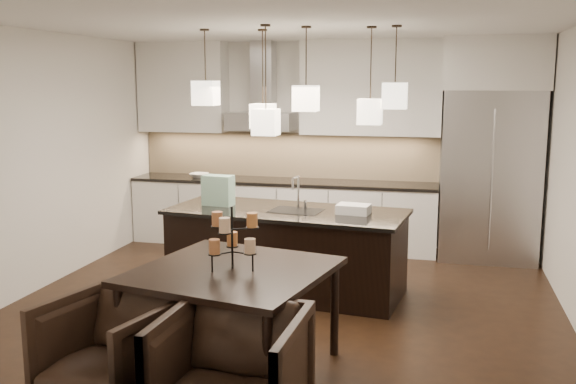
% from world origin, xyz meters
% --- Properties ---
extents(floor, '(5.50, 5.50, 0.02)m').
position_xyz_m(floor, '(0.00, 0.00, -0.01)').
color(floor, black).
rests_on(floor, ground).
extents(ceiling, '(5.50, 5.50, 0.02)m').
position_xyz_m(ceiling, '(0.00, 0.00, 2.81)').
color(ceiling, white).
rests_on(ceiling, wall_back).
extents(wall_back, '(5.50, 0.02, 2.80)m').
position_xyz_m(wall_back, '(0.00, 2.76, 1.40)').
color(wall_back, silver).
rests_on(wall_back, ground).
extents(wall_front, '(5.50, 0.02, 2.80)m').
position_xyz_m(wall_front, '(0.00, -2.76, 1.40)').
color(wall_front, silver).
rests_on(wall_front, ground).
extents(wall_left, '(0.02, 5.50, 2.80)m').
position_xyz_m(wall_left, '(-2.76, 0.00, 1.40)').
color(wall_left, silver).
rests_on(wall_left, ground).
extents(refrigerator, '(1.20, 0.72, 2.15)m').
position_xyz_m(refrigerator, '(2.10, 2.38, 1.07)').
color(refrigerator, '#B7B7BA').
rests_on(refrigerator, floor).
extents(fridge_panel, '(1.26, 0.72, 0.65)m').
position_xyz_m(fridge_panel, '(2.10, 2.38, 2.47)').
color(fridge_panel, silver).
rests_on(fridge_panel, refrigerator).
extents(lower_cabinets, '(4.21, 0.62, 0.88)m').
position_xyz_m(lower_cabinets, '(-0.62, 2.43, 0.44)').
color(lower_cabinets, silver).
rests_on(lower_cabinets, floor).
extents(countertop, '(4.21, 0.66, 0.04)m').
position_xyz_m(countertop, '(-0.62, 2.43, 0.90)').
color(countertop, black).
rests_on(countertop, lower_cabinets).
extents(backsplash, '(4.21, 0.02, 0.63)m').
position_xyz_m(backsplash, '(-0.62, 2.73, 1.24)').
color(backsplash, '#CDB48B').
rests_on(backsplash, countertop).
extents(upper_cab_left, '(1.25, 0.35, 1.25)m').
position_xyz_m(upper_cab_left, '(-2.10, 2.57, 2.17)').
color(upper_cab_left, silver).
rests_on(upper_cab_left, wall_back).
extents(upper_cab_right, '(1.85, 0.35, 1.25)m').
position_xyz_m(upper_cab_right, '(0.55, 2.57, 2.17)').
color(upper_cab_right, silver).
rests_on(upper_cab_right, wall_back).
extents(hood_canopy, '(0.90, 0.52, 0.24)m').
position_xyz_m(hood_canopy, '(-0.93, 2.48, 1.72)').
color(hood_canopy, '#B7B7BA').
rests_on(hood_canopy, wall_back).
extents(hood_chimney, '(0.30, 0.28, 0.96)m').
position_xyz_m(hood_chimney, '(-0.93, 2.59, 2.32)').
color(hood_chimney, '#B7B7BA').
rests_on(hood_chimney, hood_canopy).
extents(fruit_bowl, '(0.26, 0.26, 0.06)m').
position_xyz_m(fruit_bowl, '(-1.82, 2.38, 0.95)').
color(fruit_bowl, silver).
rests_on(fruit_bowl, countertop).
extents(island_body, '(2.55, 1.26, 0.86)m').
position_xyz_m(island_body, '(-0.09, 0.51, 0.43)').
color(island_body, black).
rests_on(island_body, floor).
extents(island_top, '(2.63, 1.34, 0.04)m').
position_xyz_m(island_top, '(-0.09, 0.51, 0.88)').
color(island_top, black).
rests_on(island_top, island_body).
extents(faucet, '(0.12, 0.24, 0.37)m').
position_xyz_m(faucet, '(0.02, 0.60, 1.09)').
color(faucet, silver).
rests_on(faucet, island_top).
extents(tote_bag, '(0.35, 0.21, 0.33)m').
position_xyz_m(tote_bag, '(-0.89, 0.59, 1.07)').
color(tote_bag, '#1C694F').
rests_on(tote_bag, island_top).
extents(food_container, '(0.36, 0.27, 0.10)m').
position_xyz_m(food_container, '(0.63, 0.48, 0.95)').
color(food_container, silver).
rests_on(food_container, island_top).
extents(dining_table, '(1.63, 1.63, 0.83)m').
position_xyz_m(dining_table, '(-0.04, -1.48, 0.41)').
color(dining_table, black).
rests_on(dining_table, floor).
extents(candelabra, '(0.47, 0.47, 0.49)m').
position_xyz_m(candelabra, '(-0.04, -1.48, 1.07)').
color(candelabra, black).
rests_on(candelabra, dining_table).
extents(candle_a, '(0.10, 0.10, 0.11)m').
position_xyz_m(candle_a, '(0.12, -1.51, 1.03)').
color(candle_a, '#E1B58D').
rests_on(candle_a, candelabra).
extents(candle_b, '(0.10, 0.10, 0.11)m').
position_xyz_m(candle_b, '(-0.08, -1.33, 1.03)').
color(candle_b, '#C07439').
rests_on(candle_b, candelabra).
extents(candle_c, '(0.10, 0.10, 0.11)m').
position_xyz_m(candle_c, '(-0.14, -1.59, 1.03)').
color(candle_c, '#AD693E').
rests_on(candle_c, candelabra).
extents(candle_d, '(0.10, 0.10, 0.11)m').
position_xyz_m(candle_d, '(0.10, -1.41, 1.20)').
color(candle_d, '#C07439').
rests_on(candle_d, candelabra).
extents(candle_e, '(0.10, 0.10, 0.11)m').
position_xyz_m(candle_e, '(-0.17, -1.43, 1.20)').
color(candle_e, '#AD693E').
rests_on(candle_e, candelabra).
extents(candle_f, '(0.10, 0.10, 0.11)m').
position_xyz_m(candle_f, '(-0.04, -1.62, 1.20)').
color(candle_f, '#E1B58D').
rests_on(candle_f, candelabra).
extents(armchair_left, '(1.02, 1.04, 0.78)m').
position_xyz_m(armchair_left, '(-0.70, -2.19, 0.39)').
color(armchair_left, black).
rests_on(armchair_left, floor).
extents(armchair_right, '(0.92, 0.94, 0.83)m').
position_xyz_m(armchair_right, '(0.25, -2.39, 0.41)').
color(armchair_right, black).
rests_on(armchair_right, floor).
extents(pendant_a, '(0.24, 0.24, 0.26)m').
position_xyz_m(pendant_a, '(-0.98, 0.51, 2.13)').
color(pendant_a, beige).
rests_on(pendant_a, ceiling).
extents(pendant_b, '(0.24, 0.24, 0.26)m').
position_xyz_m(pendant_b, '(-0.39, 0.68, 1.89)').
color(pendant_b, beige).
rests_on(pendant_b, ceiling).
extents(pendant_c, '(0.24, 0.24, 0.26)m').
position_xyz_m(pendant_c, '(0.14, 0.41, 2.08)').
color(pendant_c, beige).
rests_on(pendant_c, ceiling).
extents(pendant_d, '(0.24, 0.24, 0.26)m').
position_xyz_m(pendant_d, '(0.77, 0.59, 1.95)').
color(pendant_d, beige).
rests_on(pendant_d, ceiling).
extents(pendant_e, '(0.24, 0.24, 0.26)m').
position_xyz_m(pendant_e, '(1.02, 0.52, 2.11)').
color(pendant_e, beige).
rests_on(pendant_e, ceiling).
extents(pendant_f, '(0.24, 0.24, 0.26)m').
position_xyz_m(pendant_f, '(-0.21, 0.14, 1.86)').
color(pendant_f, beige).
rests_on(pendant_f, ceiling).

